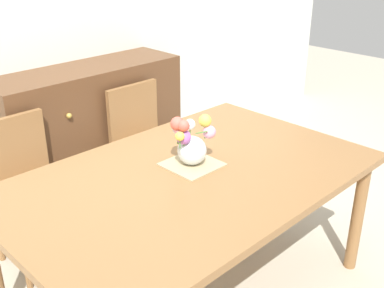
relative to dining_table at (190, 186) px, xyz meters
name	(u,v)px	position (x,y,z in m)	size (l,w,h in m)	color
back_wall	(22,8)	(0.00, 1.60, 0.71)	(7.00, 0.10, 2.80)	silver
dining_table	(190,186)	(0.00, 0.00, 0.00)	(1.87, 1.19, 0.76)	olive
chair_left	(25,182)	(-0.45, 0.94, -0.17)	(0.42, 0.42, 0.90)	olive
chair_right	(144,139)	(0.45, 0.94, -0.17)	(0.42, 0.42, 0.90)	olive
dresser	(92,133)	(0.27, 1.33, -0.19)	(1.40, 0.47, 1.00)	brown
placemat	(192,164)	(0.07, 0.06, 0.08)	(0.26, 0.26, 0.01)	tan
flower_vase	(190,142)	(0.06, 0.07, 0.21)	(0.25, 0.19, 0.27)	silver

